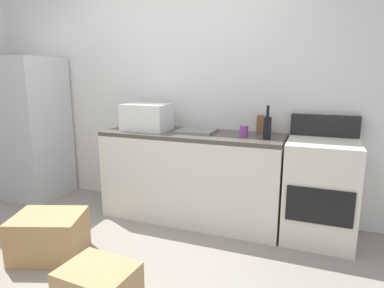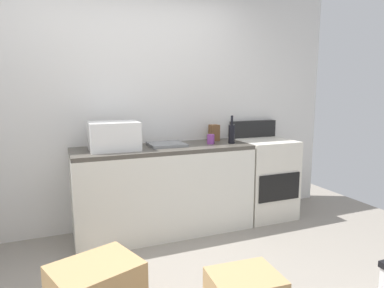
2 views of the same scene
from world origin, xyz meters
name	(u,v)px [view 2 (image 2 of 2)]	position (x,y,z in m)	size (l,w,h in m)	color
wall_back	(126,106)	(0.00, 1.55, 1.30)	(5.00, 0.10, 2.60)	silver
kitchen_counter	(164,189)	(0.30, 1.20, 0.45)	(1.80, 0.60, 0.90)	silver
stove_oven	(263,177)	(1.52, 1.21, 0.47)	(0.60, 0.61, 1.10)	silver
microwave	(114,136)	(-0.19, 1.18, 1.04)	(0.46, 0.34, 0.27)	white
sink_basin	(167,144)	(0.34, 1.23, 0.92)	(0.36, 0.32, 0.03)	slate
wine_bottle	(232,133)	(1.04, 1.12, 1.01)	(0.07, 0.07, 0.30)	black
coffee_mug	(211,139)	(0.82, 1.18, 0.95)	(0.08, 0.08, 0.10)	purple
knife_block	(214,133)	(0.96, 1.39, 0.99)	(0.10, 0.10, 0.18)	brown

